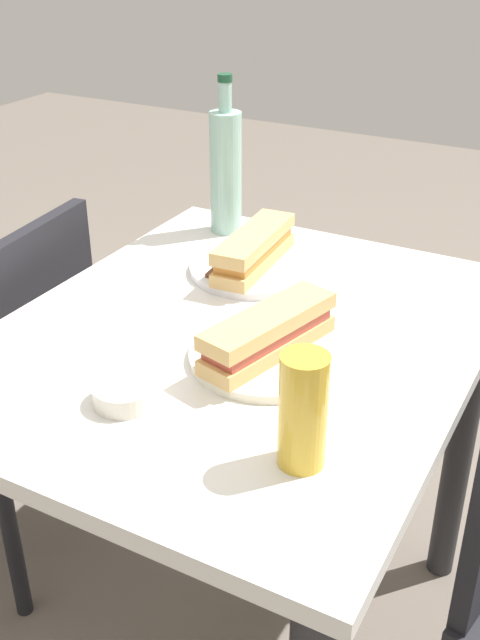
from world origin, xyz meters
name	(u,v)px	position (x,y,z in m)	size (l,w,h in m)	color
ground_plane	(240,640)	(0.00, 0.00, 0.00)	(8.00, 8.00, 0.00)	#6B6056
dining_table	(240,401)	(0.00, 0.00, 0.63)	(0.94, 0.76, 0.77)	silver
chair_far	(9,380)	(0.01, 0.58, 0.49)	(0.44, 0.44, 0.85)	black
plate_near	(268,356)	(-0.06, -0.08, 0.78)	(0.25, 0.25, 0.01)	silver
baguette_sandwich_near	(269,333)	(-0.06, -0.08, 0.82)	(0.26, 0.13, 0.07)	tan
knife_near	(237,340)	(-0.06, -0.03, 0.79)	(0.18, 0.05, 0.01)	silver
plate_far	(254,269)	(0.22, 0.09, 0.78)	(0.25, 0.25, 0.01)	white
baguette_sandwich_far	(254,249)	(0.22, 0.09, 0.82)	(0.25, 0.09, 0.07)	tan
knife_far	(225,261)	(0.20, 0.14, 0.79)	(0.18, 0.03, 0.01)	silver
water_bottle	(226,170)	(0.38, 0.24, 0.90)	(0.07, 0.07, 0.33)	#99C6B7
beer_glass	(303,411)	(-0.26, -0.23, 0.85)	(0.06, 0.06, 0.16)	gold
olive_bowl	(125,393)	(-0.26, 0.05, 0.78)	(0.09, 0.09, 0.03)	silver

